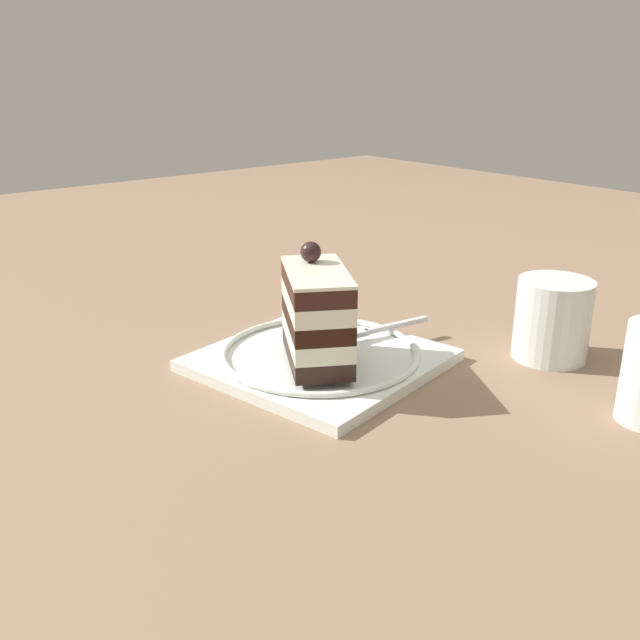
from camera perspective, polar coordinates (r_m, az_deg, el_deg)
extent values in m
plane|color=#856951|center=(0.65, -0.73, -4.80)|extent=(2.40, 2.40, 0.00)
cube|color=white|center=(0.68, 0.00, -3.30)|extent=(0.24, 0.24, 0.01)
torus|color=white|center=(0.67, 0.00, -2.63)|extent=(0.23, 0.23, 0.01)
cube|color=black|center=(0.65, -0.42, -2.51)|extent=(0.10, 0.12, 0.02)
cube|color=white|center=(0.64, -0.43, -1.13)|extent=(0.10, 0.12, 0.02)
cube|color=black|center=(0.64, -0.43, 0.28)|extent=(0.10, 0.12, 0.02)
cube|color=white|center=(0.63, -0.43, 1.71)|extent=(0.10, 0.12, 0.02)
cube|color=#351D16|center=(0.63, -0.44, 3.16)|extent=(0.10, 0.12, 0.02)
cube|color=white|center=(0.62, -0.44, 4.03)|extent=(0.10, 0.12, 0.00)
sphere|color=black|center=(0.64, -0.76, 5.58)|extent=(0.02, 0.02, 0.02)
cube|color=silver|center=(0.73, 6.26, -0.41)|extent=(0.08, 0.02, 0.00)
cube|color=silver|center=(0.71, 3.33, -1.07)|extent=(0.02, 0.01, 0.00)
cube|color=silver|center=(0.70, 1.70, -1.26)|extent=(0.03, 0.01, 0.00)
cube|color=silver|center=(0.70, 1.85, -1.35)|extent=(0.03, 0.01, 0.00)
cube|color=silver|center=(0.70, 2.00, -1.43)|extent=(0.03, 0.01, 0.00)
cube|color=silver|center=(0.69, 2.15, -1.52)|extent=(0.03, 0.01, 0.00)
cylinder|color=white|center=(0.72, 18.45, 0.05)|extent=(0.07, 0.07, 0.08)
cylinder|color=black|center=(0.73, 18.29, -1.33)|extent=(0.06, 0.06, 0.04)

